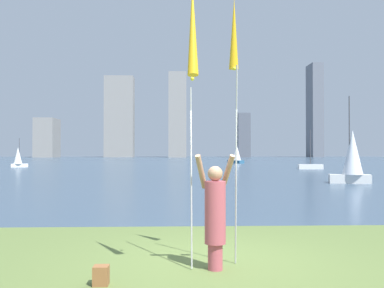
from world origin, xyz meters
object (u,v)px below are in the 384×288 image
(sailboat_1, at_px, (236,154))
(sailboat_4, at_px, (352,157))
(person, at_px, (215,213))
(sailboat_3, at_px, (18,158))
(sailboat_2, at_px, (310,166))
(bag, at_px, (101,275))
(kite_flag_left, at_px, (193,34))
(kite_flag_right, at_px, (234,41))

(sailboat_1, bearing_deg, sailboat_4, -88.10)
(person, distance_m, sailboat_3, 44.19)
(sailboat_2, distance_m, sailboat_3, 31.12)
(sailboat_2, relative_size, sailboat_3, 1.22)
(person, height_order, sailboat_4, sailboat_4)
(bag, bearing_deg, kite_flag_left, 15.25)
(kite_flag_right, bearing_deg, sailboat_1, 81.90)
(kite_flag_right, distance_m, sailboat_4, 18.65)
(kite_flag_right, relative_size, sailboat_2, 1.13)
(sailboat_2, bearing_deg, bag, -111.87)
(kite_flag_left, relative_size, sailboat_1, 1.15)
(kite_flag_left, distance_m, kite_flag_right, 1.10)
(kite_flag_left, height_order, sailboat_4, sailboat_4)
(sailboat_3, bearing_deg, kite_flag_right, -65.32)
(sailboat_3, bearing_deg, kite_flag_left, -66.61)
(bag, relative_size, sailboat_4, 0.05)
(kite_flag_right, height_order, sailboat_2, kite_flag_right)
(kite_flag_left, height_order, kite_flag_right, kite_flag_left)
(kite_flag_left, distance_m, sailboat_2, 37.71)
(kite_flag_left, relative_size, kite_flag_right, 1.00)
(kite_flag_left, bearing_deg, bag, -164.75)
(kite_flag_left, height_order, bag, kite_flag_left)
(person, xyz_separation_m, sailboat_2, (12.66, 34.88, -0.60))
(kite_flag_left, relative_size, sailboat_2, 1.12)
(person, bearing_deg, kite_flag_left, -142.80)
(person, xyz_separation_m, bag, (-1.63, -0.69, -0.74))
(person, height_order, sailboat_2, sailboat_2)
(sailboat_1, height_order, sailboat_3, sailboat_1)
(kite_flag_left, distance_m, sailboat_3, 44.43)
(kite_flag_left, bearing_deg, person, 44.08)
(bag, bearing_deg, sailboat_2, 68.13)
(sailboat_2, height_order, sailboat_4, sailboat_4)
(sailboat_3, height_order, sailboat_4, sailboat_4)
(sailboat_2, bearing_deg, sailboat_1, 103.82)
(sailboat_1, xyz_separation_m, sailboat_3, (-25.94, -13.57, -0.22))
(kite_flag_right, distance_m, sailboat_3, 43.98)
(kite_flag_right, distance_m, sailboat_2, 36.70)
(person, distance_m, bag, 1.92)
(bag, xyz_separation_m, sailboat_2, (14.28, 35.58, 0.14))
(sailboat_1, bearing_deg, kite_flag_left, -98.73)
(person, distance_m, sailboat_4, 19.12)
(sailboat_2, height_order, sailboat_3, sailboat_2)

